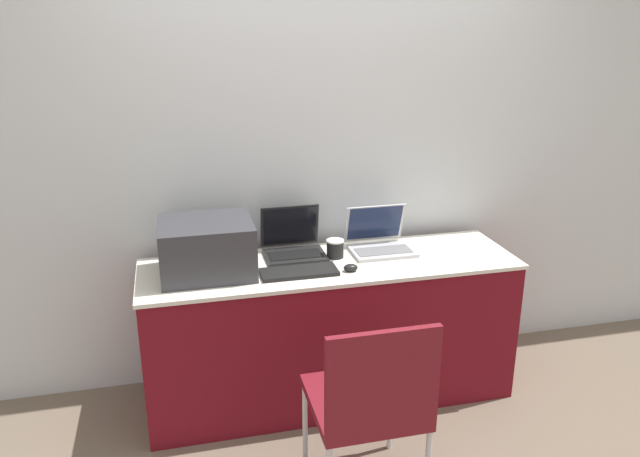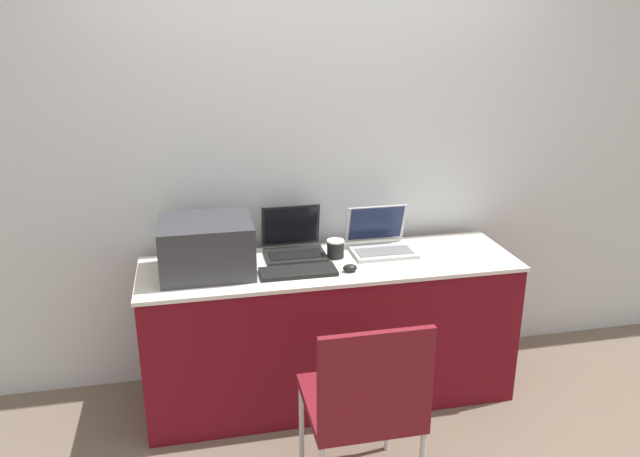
{
  "view_description": "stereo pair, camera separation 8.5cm",
  "coord_description": "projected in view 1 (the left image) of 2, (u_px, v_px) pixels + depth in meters",
  "views": [
    {
      "loc": [
        -0.76,
        -2.62,
        2.0
      ],
      "look_at": [
        -0.05,
        0.3,
        0.97
      ],
      "focal_mm": 35.0,
      "sensor_mm": 36.0,
      "label": 1
    },
    {
      "loc": [
        -0.68,
        -2.63,
        2.0
      ],
      "look_at": [
        -0.05,
        0.3,
        0.97
      ],
      "focal_mm": 35.0,
      "sensor_mm": 36.0,
      "label": 2
    }
  ],
  "objects": [
    {
      "name": "chair",
      "position": [
        370.0,
        398.0,
        2.54
      ],
      "size": [
        0.45,
        0.48,
        0.9
      ],
      "color": "maroon",
      "rests_on": "ground_plane"
    },
    {
      "name": "mouse",
      "position": [
        351.0,
        268.0,
        3.11
      ],
      "size": [
        0.07,
        0.05,
        0.04
      ],
      "color": "black",
      "rests_on": "table"
    },
    {
      "name": "wall_back",
      "position": [
        313.0,
        150.0,
        3.41
      ],
      "size": [
        8.0,
        0.05,
        2.6
      ],
      "color": "silver",
      "rests_on": "ground_plane"
    },
    {
      "name": "printer",
      "position": [
        206.0,
        246.0,
        3.05
      ],
      "size": [
        0.45,
        0.39,
        0.27
      ],
      "color": "#333338",
      "rests_on": "table"
    },
    {
      "name": "external_keyboard",
      "position": [
        299.0,
        272.0,
        3.07
      ],
      "size": [
        0.38,
        0.15,
        0.02
      ],
      "color": "black",
      "rests_on": "table"
    },
    {
      "name": "laptop_right",
      "position": [
        380.0,
        241.0,
        3.38
      ],
      "size": [
        0.33,
        0.3,
        0.23
      ],
      "color": "#B7B7BC",
      "rests_on": "table"
    },
    {
      "name": "coffee_cup",
      "position": [
        335.0,
        249.0,
        3.28
      ],
      "size": [
        0.09,
        0.09,
        0.1
      ],
      "color": "black",
      "rests_on": "table"
    },
    {
      "name": "table",
      "position": [
        330.0,
        330.0,
        3.35
      ],
      "size": [
        1.95,
        0.57,
        0.79
      ],
      "color": "maroon",
      "rests_on": "ground_plane"
    },
    {
      "name": "laptop_left",
      "position": [
        293.0,
        244.0,
        3.32
      ],
      "size": [
        0.32,
        0.28,
        0.25
      ],
      "color": "black",
      "rests_on": "table"
    },
    {
      "name": "ground_plane",
      "position": [
        343.0,
        423.0,
        3.22
      ],
      "size": [
        14.0,
        14.0,
        0.0
      ],
      "primitive_type": "plane",
      "color": "#6B5B4C"
    }
  ]
}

